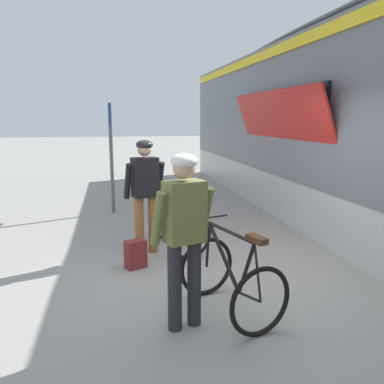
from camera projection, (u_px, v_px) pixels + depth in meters
ground_plane at (236, 277)px, 5.20m from camera, size 80.00×80.00×0.00m
cyclist_near_in_olive at (184, 226)px, 3.77m from camera, size 0.66×0.43×1.76m
cyclist_far_in_dark at (145, 187)px, 5.93m from camera, size 0.66×0.41×1.76m
bicycle_near_black at (231, 278)px, 4.16m from camera, size 0.98×1.23×0.99m
bicycle_far_white at (178, 225)px, 6.25m from camera, size 0.87×1.17×0.99m
backpack_on_platform at (136, 254)px, 5.48m from camera, size 0.33×0.27×0.40m
platform_sign_post at (111, 140)px, 8.43m from camera, size 0.08×0.70×2.40m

